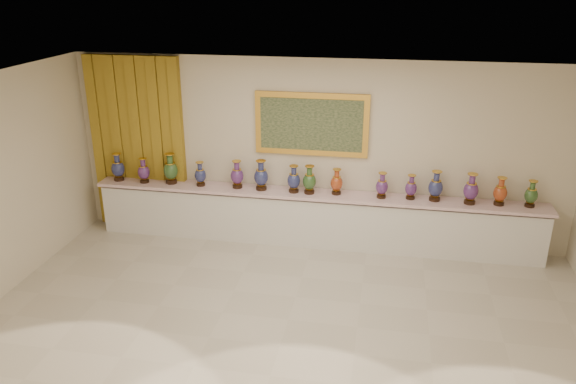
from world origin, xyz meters
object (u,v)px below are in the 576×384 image
(vase_0, at_px, (118,168))
(vase_1, at_px, (144,172))
(counter, at_px, (314,219))
(vase_2, at_px, (171,170))

(vase_0, distance_m, vase_1, 0.47)
(vase_0, xyz_separation_m, vase_1, (0.47, -0.02, -0.02))
(counter, xyz_separation_m, vase_1, (-2.88, -0.04, 0.65))
(vase_1, bearing_deg, counter, 0.89)
(vase_0, bearing_deg, counter, 0.42)
(counter, height_order, vase_2, vase_2)
(vase_1, relative_size, vase_2, 0.82)
(vase_0, height_order, vase_2, vase_2)
(vase_1, bearing_deg, vase_0, 177.51)
(vase_1, height_order, vase_2, vase_2)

